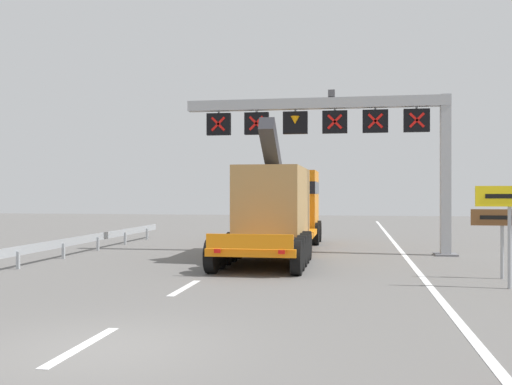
{
  "coord_description": "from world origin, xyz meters",
  "views": [
    {
      "loc": [
        4.13,
        -9.15,
        2.58
      ],
      "look_at": [
        0.32,
        13.84,
        2.57
      ],
      "focal_mm": 41.14,
      "sensor_mm": 36.0,
      "label": 1
    }
  ],
  "objects_px": {
    "overhead_lane_gantry": "(345,127)",
    "tourist_info_sign_brown": "(503,225)",
    "exit_sign_yellow": "(510,209)",
    "heavy_haul_truck_orange": "(282,206)"
  },
  "relations": [
    {
      "from": "overhead_lane_gantry",
      "to": "tourist_info_sign_brown",
      "type": "xyz_separation_m",
      "value": [
        4.72,
        -6.45,
        -3.71
      ]
    },
    {
      "from": "overhead_lane_gantry",
      "to": "tourist_info_sign_brown",
      "type": "height_order",
      "value": "overhead_lane_gantry"
    },
    {
      "from": "tourist_info_sign_brown",
      "to": "exit_sign_yellow",
      "type": "bearing_deg",
      "value": -97.8
    },
    {
      "from": "tourist_info_sign_brown",
      "to": "overhead_lane_gantry",
      "type": "bearing_deg",
      "value": 126.2
    },
    {
      "from": "exit_sign_yellow",
      "to": "tourist_info_sign_brown",
      "type": "distance_m",
      "value": 1.93
    },
    {
      "from": "overhead_lane_gantry",
      "to": "tourist_info_sign_brown",
      "type": "bearing_deg",
      "value": -53.8
    },
    {
      "from": "exit_sign_yellow",
      "to": "heavy_haul_truck_orange",
      "type": "bearing_deg",
      "value": 128.68
    },
    {
      "from": "overhead_lane_gantry",
      "to": "tourist_info_sign_brown",
      "type": "relative_size",
      "value": 5.43
    },
    {
      "from": "exit_sign_yellow",
      "to": "tourist_info_sign_brown",
      "type": "xyz_separation_m",
      "value": [
        0.25,
        1.84,
        -0.52
      ]
    },
    {
      "from": "heavy_haul_truck_orange",
      "to": "exit_sign_yellow",
      "type": "bearing_deg",
      "value": -51.32
    }
  ]
}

